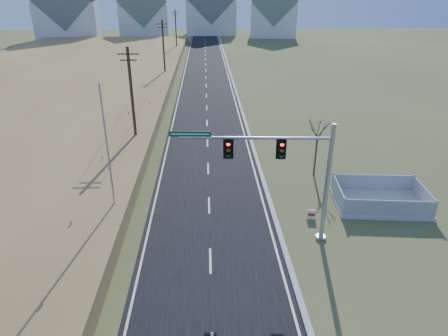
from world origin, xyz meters
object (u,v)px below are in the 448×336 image
open_sign (311,214)px  bare_tree (318,129)px  fence_enclosure (379,201)px  flagpole (110,171)px  traffic_signal_mast (294,171)px

open_sign → bare_tree: 7.58m
fence_enclosure → open_sign: fence_enclosure is taller
flagpole → bare_tree: size_ratio=1.83×
flagpole → bare_tree: bearing=23.5°
flagpole → open_sign: bearing=-1.6°
fence_enclosure → bare_tree: (-3.25, 4.81, 3.58)m
bare_tree → traffic_signal_mast: bearing=-113.1°
traffic_signal_mast → fence_enclosure: bearing=31.9°
traffic_signal_mast → open_sign: (1.82, 2.03, -3.99)m
traffic_signal_mast → bare_tree: bearing=70.6°
open_sign → flagpole: flagpole is taller
traffic_signal_mast → open_sign: traffic_signal_mast is taller
open_sign → bare_tree: (1.81, 6.47, 3.50)m
bare_tree → open_sign: bearing=-105.6°
fence_enclosure → bare_tree: bare_tree is taller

